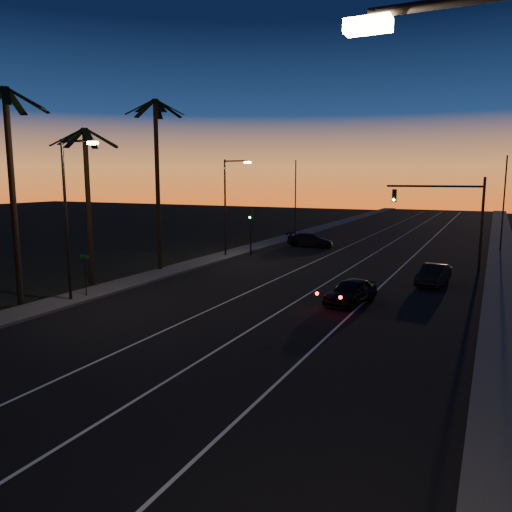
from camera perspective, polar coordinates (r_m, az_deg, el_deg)
The scene contains 19 objects.
road at distance 32.68m, azimuth 6.62°, elevation -3.37°, with size 20.00×170.00×0.01m, color black.
sidewalk_left at distance 37.72m, azimuth -9.68°, elevation -1.66°, with size 2.40×170.00×0.16m, color #3A3B38.
sidewalk_right at distance 31.01m, azimuth 26.66°, elevation -4.81°, with size 2.40×170.00×0.16m, color #3A3B38.
lane_stripe_left at distance 33.74m, azimuth 1.80°, elevation -2.90°, with size 0.12×160.00×0.01m, color silver.
lane_stripe_mid at distance 32.52m, azimuth 7.46°, elevation -3.42°, with size 0.12×160.00×0.01m, color silver.
lane_stripe_right at distance 31.64m, azimuth 13.50°, elevation -3.94°, with size 0.12×160.00×0.01m, color silver.
palm_near at distance 29.27m, azimuth -26.19°, elevation 8.30°, with size 4.25×4.16×11.53m.
palm_mid at distance 33.76m, azimuth -18.69°, elevation 7.31°, with size 4.25×4.16×10.03m.
palm_far at distance 37.69m, azimuth -11.24°, elevation 9.79°, with size 4.25×4.16×12.53m.
streetlight_left_near at distance 29.21m, azimuth -20.55°, elevation 5.21°, with size 2.55×0.26×9.00m.
streetlight_left_far at distance 43.65m, azimuth -3.20°, elevation 6.46°, with size 2.55×0.26×8.50m.
street_sign at distance 30.40m, azimuth -18.95°, elevation -1.56°, with size 0.70×0.06×2.60m.
signal_mast at distance 40.40m, azimuth 21.15°, elevation 5.28°, with size 7.10×0.41×7.00m.
signal_post at distance 45.01m, azimuth -0.63°, elevation 3.78°, with size 0.28×0.37×4.20m.
far_pole_left at distance 59.24m, azimuth 4.52°, elevation 6.55°, with size 0.14×0.14×9.00m, color black.
far_pole_right at distance 52.29m, azimuth 26.45°, elevation 5.33°, with size 0.14×0.14×9.00m, color black.
lead_car at distance 28.20m, azimuth 10.77°, elevation -3.99°, with size 2.56×4.78×1.39m.
right_car at distance 34.41m, azimuth 19.62°, elevation -2.05°, with size 1.92×4.24×1.35m.
cross_car at distance 50.73m, azimuth 6.19°, elevation 1.82°, with size 4.95×2.49×1.38m.
Camera 1 is at (10.31, -0.23, 6.93)m, focal length 35.00 mm.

